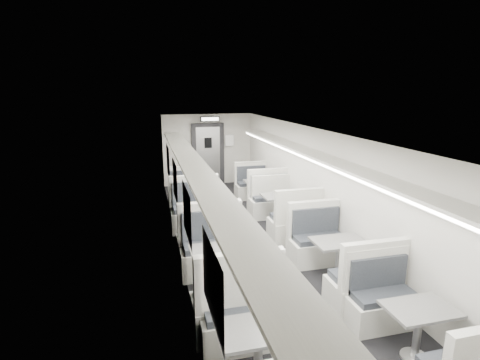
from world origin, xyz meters
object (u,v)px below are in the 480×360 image
booth_right_a (259,193)px  booth_left_b (201,225)px  booth_right_c (338,261)px  booth_right_b (282,211)px  booth_right_d (417,333)px  booth_left_c (223,273)px  booth_left_a (188,198)px  booth_left_d (258,357)px  vestibule_door (208,155)px  exit_sign (210,119)px  passenger (193,189)px

booth_right_a → booth_left_b: bearing=-130.9°
booth_right_a → booth_right_c: (0.00, -4.50, 0.02)m
booth_right_b → booth_right_d: (0.00, -4.64, -0.05)m
booth_left_c → booth_right_b: size_ratio=1.04×
booth_left_a → booth_right_c: booth_right_c is taller
booth_right_c → booth_left_d: bearing=-136.4°
booth_left_c → vestibule_door: 7.30m
booth_right_b → vestibule_door: vestibule_door is taller
booth_right_b → vestibule_door: (-1.00, 4.49, 0.64)m
booth_left_b → exit_sign: size_ratio=3.79×
booth_left_c → booth_right_c: size_ratio=1.09×
booth_left_b → booth_right_a: 3.05m
booth_left_b → vestibule_door: 5.14m
booth_right_d → exit_sign: size_ratio=3.21×
booth_left_a → passenger: bearing=-86.0°
booth_left_b → exit_sign: exit_sign is taller
booth_left_c → passenger: 3.84m
booth_right_a → exit_sign: bearing=114.3°
booth_left_d → vestibule_door: 9.18m
booth_right_a → booth_right_d: bearing=-90.0°
booth_left_b → booth_right_c: (2.00, -2.19, -0.03)m
booth_right_b → booth_left_b: bearing=-165.7°
booth_left_a → booth_right_a: size_ratio=0.96×
booth_left_b → booth_left_c: 2.20m
booth_right_d → exit_sign: 8.91m
booth_left_a → booth_right_d: 6.78m
booth_left_b → booth_right_d: 4.59m
booth_left_c → exit_sign: bearing=81.5°
booth_right_b → booth_right_a: bearing=90.0°
booth_left_a → booth_right_a: booth_right_a is taller
booth_left_a → passenger: passenger is taller
booth_left_a → exit_sign: size_ratio=3.15×
booth_left_c → vestibule_door: vestibule_door is taller
booth_right_b → passenger: size_ratio=1.44×
booth_left_b → booth_left_d: bearing=-90.0°
booth_left_b → booth_right_d: booth_left_b is taller
booth_right_d → booth_right_c: bearing=90.0°
vestibule_door → booth_right_d: bearing=-83.8°
booth_left_d → booth_right_c: 2.76m
exit_sign → passenger: bearing=-108.2°
booth_left_d → booth_right_c: booth_right_c is taller
booth_right_b → passenger: 2.28m
booth_left_b → booth_left_d: 4.10m
booth_left_b → vestibule_door: bearing=78.7°
booth_right_c → passenger: passenger is taller
booth_right_d → booth_right_a: bearing=90.0°
booth_right_b → exit_sign: size_ratio=3.64×
booth_left_a → booth_right_d: size_ratio=0.98×
booth_left_d → booth_right_c: (2.00, 1.91, 0.00)m
booth_left_c → exit_sign: size_ratio=3.79×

